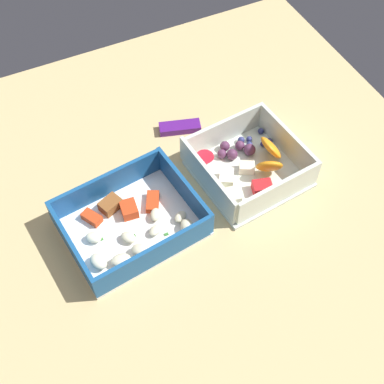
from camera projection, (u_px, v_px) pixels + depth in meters
table_surface at (196, 199)px, 80.01cm from camera, size 80.00×80.00×2.00cm
pasta_container at (131, 223)px, 74.33cm from camera, size 20.77×17.26×5.13cm
fruit_bowl at (248, 165)px, 80.38cm from camera, size 17.06×16.66×5.53cm
candy_bar at (180, 127)px, 86.81cm from camera, size 7.40×4.34×1.20cm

